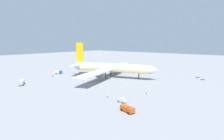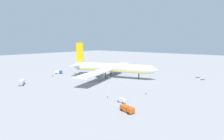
{
  "view_description": "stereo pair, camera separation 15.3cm",
  "coord_description": "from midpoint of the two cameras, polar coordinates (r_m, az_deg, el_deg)",
  "views": [
    {
      "loc": [
        89.19,
        -108.74,
        26.54
      ],
      "look_at": [
        3.23,
        -3.87,
        6.33
      ],
      "focal_mm": 31.24,
      "sensor_mm": 36.0,
      "label": 1
    },
    {
      "loc": [
        89.31,
        -108.65,
        26.54
      ],
      "look_at": [
        3.23,
        -3.87,
        6.33
      ],
      "focal_mm": 31.24,
      "sensor_mm": 36.0,
      "label": 2
    }
  ],
  "objects": [
    {
      "name": "ground_plane",
      "position": [
        143.13,
        -0.05,
        -2.21
      ],
      "size": [
        600.0,
        600.0,
        0.0
      ],
      "primitive_type": "plane",
      "color": "gray"
    },
    {
      "name": "airliner",
      "position": [
        142.62,
        -0.56,
        0.63
      ],
      "size": [
        67.07,
        79.67,
        25.32
      ],
      "color": "silver",
      "rests_on": "ground"
    },
    {
      "name": "service_truck_0",
      "position": [
        165.3,
        -15.43,
        -0.58
      ],
      "size": [
        5.87,
        5.51,
        2.46
      ],
      "color": "#194CA5",
      "rests_on": "ground"
    },
    {
      "name": "service_truck_1",
      "position": [
        131.01,
        -24.97,
        -3.3
      ],
      "size": [
        6.89,
        5.95,
        2.94
      ],
      "color": "#999EA5",
      "rests_on": "ground"
    },
    {
      "name": "service_truck_2",
      "position": [
        74.95,
        4.44,
        -11.23
      ],
      "size": [
        6.76,
        4.06,
        2.26
      ],
      "color": "#BF4C14",
      "rests_on": "ground"
    },
    {
      "name": "service_van",
      "position": [
        85.88,
        2.92,
        -8.81
      ],
      "size": [
        4.47,
        2.53,
        1.97
      ],
      "color": "silver",
      "rests_on": "ground"
    },
    {
      "name": "baggage_cart_0",
      "position": [
        199.85,
        -2.46,
        0.91
      ],
      "size": [
        2.52,
        3.46,
        0.4
      ],
      "color": "#595B60",
      "rests_on": "ground"
    },
    {
      "name": "baggage_cart_1",
      "position": [
        155.74,
        23.74,
        -1.96
      ],
      "size": [
        2.78,
        2.78,
        0.4
      ],
      "color": "#26598C",
      "rests_on": "ground"
    },
    {
      "name": "baggage_cart_2",
      "position": [
        148.81,
        24.94,
        -2.49
      ],
      "size": [
        2.61,
        3.31,
        0.4
      ],
      "color": "#26598C",
      "rests_on": "ground"
    },
    {
      "name": "ground_worker_0",
      "position": [
        152.52,
        -17.04,
        -1.59
      ],
      "size": [
        0.47,
        0.47,
        1.69
      ],
      "color": "#3F3F47",
      "rests_on": "ground"
    },
    {
      "name": "ground_worker_1",
      "position": [
        100.16,
        9.93,
        -6.52
      ],
      "size": [
        0.47,
        0.47,
        1.67
      ],
      "color": "black",
      "rests_on": "ground"
    },
    {
      "name": "ground_worker_2",
      "position": [
        92.77,
        -1.37,
        -7.61
      ],
      "size": [
        0.41,
        0.41,
        1.66
      ],
      "color": "navy",
      "rests_on": "ground"
    },
    {
      "name": "ground_worker_3",
      "position": [
        157.0,
        -16.97,
        -1.3
      ],
      "size": [
        0.45,
        0.45,
        1.76
      ],
      "color": "black",
      "rests_on": "ground"
    },
    {
      "name": "traffic_cone_0",
      "position": [
        90.74,
        7.4,
        -8.42
      ],
      "size": [
        0.36,
        0.36,
        0.55
      ],
      "primitive_type": "cone",
      "color": "orange",
      "rests_on": "ground"
    },
    {
      "name": "traffic_cone_1",
      "position": [
        140.83,
        -16.92,
        -2.65
      ],
      "size": [
        0.36,
        0.36,
        0.55
      ],
      "primitive_type": "cone",
      "color": "orange",
      "rests_on": "ground"
    },
    {
      "name": "traffic_cone_2",
      "position": [
        108.09,
        11.5,
        -5.76
      ],
      "size": [
        0.36,
        0.36,
        0.55
      ],
      "primitive_type": "cone",
      "color": "orange",
      "rests_on": "ground"
    },
    {
      "name": "traffic_cone_3",
      "position": [
        173.3,
        11.67,
        -0.42
      ],
      "size": [
        0.36,
        0.36,
        0.55
      ],
      "primitive_type": "cone",
      "color": "orange",
      "rests_on": "ground"
    }
  ]
}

